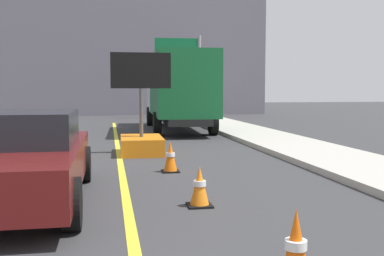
{
  "coord_description": "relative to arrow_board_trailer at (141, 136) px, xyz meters",
  "views": [
    {
      "loc": [
        -0.25,
        0.09,
        1.71
      ],
      "look_at": [
        0.8,
        5.82,
        1.22
      ],
      "focal_mm": 42.67,
      "sensor_mm": 36.0,
      "label": 1
    }
  ],
  "objects": [
    {
      "name": "traffic_cone_far_lane",
      "position": [
        0.4,
        -2.91,
        -0.17
      ],
      "size": [
        0.36,
        0.36,
        0.64
      ],
      "color": "black",
      "rests_on": "ground"
    },
    {
      "name": "far_building_block",
      "position": [
        0.63,
        22.97,
        4.12
      ],
      "size": [
        18.87,
        8.56,
        9.21
      ],
      "primitive_type": "cube",
      "color": "slate",
      "rests_on": "ground"
    },
    {
      "name": "pickup_car",
      "position": [
        -2.23,
        -5.08,
        0.22
      ],
      "size": [
        2.06,
        4.61,
        1.38
      ],
      "color": "#591414",
      "rests_on": "ground"
    },
    {
      "name": "traffic_cone_mid_lane",
      "position": [
        0.44,
        -5.78,
        -0.19
      ],
      "size": [
        0.36,
        0.36,
        0.6
      ],
      "color": "black",
      "rests_on": "ground"
    },
    {
      "name": "traffic_cone_near_sign",
      "position": [
        0.69,
        -8.71,
        -0.13
      ],
      "size": [
        0.36,
        0.36,
        0.72
      ],
      "color": "black",
      "rests_on": "ground"
    },
    {
      "name": "box_truck",
      "position": [
        2.04,
        6.7,
        1.25
      ],
      "size": [
        2.61,
        7.9,
        3.14
      ],
      "color": "black",
      "rests_on": "ground"
    },
    {
      "name": "arrow_board_trailer",
      "position": [
        0.0,
        0.0,
        0.0
      ],
      "size": [
        1.6,
        1.82,
        2.7
      ],
      "color": "orange",
      "rests_on": "ground"
    },
    {
      "name": "highway_guide_sign",
      "position": [
        3.8,
        15.03,
        2.94
      ],
      "size": [
        2.79,
        0.26,
        5.0
      ],
      "color": "gray",
      "rests_on": "ground"
    },
    {
      "name": "lane_center_stripe",
      "position": [
        -0.61,
        -6.34,
        -0.48
      ],
      "size": [
        0.14,
        36.0,
        0.01
      ],
      "primitive_type": "cube",
      "color": "yellow",
      "rests_on": "ground"
    }
  ]
}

